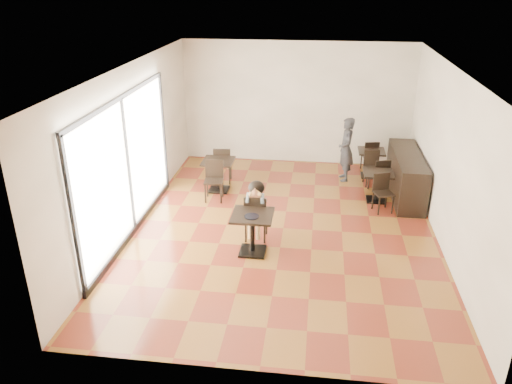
% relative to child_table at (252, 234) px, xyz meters
% --- Properties ---
extents(floor, '(6.00, 8.00, 0.01)m').
position_rel_child_table_xyz_m(floor, '(0.49, 1.02, -0.39)').
color(floor, brown).
rests_on(floor, ground).
extents(ceiling, '(6.00, 8.00, 0.01)m').
position_rel_child_table_xyz_m(ceiling, '(0.49, 1.02, 2.81)').
color(ceiling, silver).
rests_on(ceiling, floor).
extents(wall_back, '(6.00, 0.01, 3.20)m').
position_rel_child_table_xyz_m(wall_back, '(0.49, 5.02, 1.21)').
color(wall_back, white).
rests_on(wall_back, floor).
extents(wall_front, '(6.00, 0.01, 3.20)m').
position_rel_child_table_xyz_m(wall_front, '(0.49, -2.98, 1.21)').
color(wall_front, white).
rests_on(wall_front, floor).
extents(wall_left, '(0.01, 8.00, 3.20)m').
position_rel_child_table_xyz_m(wall_left, '(-2.51, 1.02, 1.21)').
color(wall_left, white).
rests_on(wall_left, floor).
extents(wall_right, '(0.01, 8.00, 3.20)m').
position_rel_child_table_xyz_m(wall_right, '(3.49, 1.02, 1.21)').
color(wall_right, white).
rests_on(wall_right, floor).
extents(storefront_window, '(0.04, 4.50, 2.60)m').
position_rel_child_table_xyz_m(storefront_window, '(-2.48, 0.52, 1.01)').
color(storefront_window, white).
rests_on(storefront_window, floor).
extents(child_table, '(0.74, 0.74, 0.78)m').
position_rel_child_table_xyz_m(child_table, '(0.00, 0.00, 0.00)').
color(child_table, black).
rests_on(child_table, floor).
extents(child_chair, '(0.42, 0.42, 0.94)m').
position_rel_child_table_xyz_m(child_chair, '(0.00, 0.55, 0.08)').
color(child_chair, black).
rests_on(child_chair, floor).
extents(child, '(0.42, 0.59, 1.18)m').
position_rel_child_table_xyz_m(child, '(0.00, 0.55, 0.20)').
color(child, slate).
rests_on(child, child_chair).
extents(plate, '(0.26, 0.26, 0.02)m').
position_rel_child_table_xyz_m(plate, '(0.00, -0.10, 0.40)').
color(plate, black).
rests_on(plate, child_table).
extents(pizza_slice, '(0.27, 0.21, 0.06)m').
position_rel_child_table_xyz_m(pizza_slice, '(0.00, 0.36, 0.63)').
color(pizza_slice, tan).
rests_on(pizza_slice, child).
extents(adult_patron, '(0.47, 0.63, 1.58)m').
position_rel_child_table_xyz_m(adult_patron, '(1.79, 3.82, 0.40)').
color(adult_patron, '#323237').
rests_on(adult_patron, floor).
extents(cafe_table_mid, '(0.83, 0.83, 0.69)m').
position_rel_child_table_xyz_m(cafe_table_mid, '(2.47, 2.64, -0.05)').
color(cafe_table_mid, black).
rests_on(cafe_table_mid, floor).
extents(cafe_table_left, '(0.77, 0.77, 0.76)m').
position_rel_child_table_xyz_m(cafe_table_left, '(-1.18, 2.76, -0.01)').
color(cafe_table_left, black).
rests_on(cafe_table_left, floor).
extents(cafe_table_back, '(0.75, 0.75, 0.69)m').
position_rel_child_table_xyz_m(cafe_table_back, '(2.44, 4.12, -0.05)').
color(cafe_table_back, black).
rests_on(cafe_table_back, floor).
extents(chair_mid_a, '(0.48, 0.48, 0.83)m').
position_rel_child_table_xyz_m(chair_mid_a, '(2.55, 3.19, 0.02)').
color(chair_mid_a, black).
rests_on(chair_mid_a, floor).
extents(chair_mid_b, '(0.48, 0.48, 0.83)m').
position_rel_child_table_xyz_m(chair_mid_b, '(2.55, 2.09, 0.02)').
color(chair_mid_b, black).
rests_on(chair_mid_b, floor).
extents(chair_left_a, '(0.44, 0.44, 0.91)m').
position_rel_child_table_xyz_m(chair_left_a, '(-1.18, 3.31, 0.06)').
color(chair_left_a, black).
rests_on(chair_left_a, floor).
extents(chair_left_b, '(0.44, 0.44, 0.91)m').
position_rel_child_table_xyz_m(chair_left_b, '(-1.18, 2.21, 0.06)').
color(chair_left_b, black).
rests_on(chair_left_b, floor).
extents(chair_back_a, '(0.43, 0.43, 0.83)m').
position_rel_child_table_xyz_m(chair_back_a, '(2.44, 4.52, 0.02)').
color(chair_back_a, black).
rests_on(chair_back_a, floor).
extents(chair_back_b, '(0.43, 0.43, 0.83)m').
position_rel_child_table_xyz_m(chair_back_b, '(2.44, 3.57, 0.02)').
color(chair_back_b, black).
rests_on(chair_back_b, floor).
extents(service_counter, '(0.60, 2.40, 1.00)m').
position_rel_child_table_xyz_m(service_counter, '(3.14, 3.02, 0.11)').
color(service_counter, black).
rests_on(service_counter, floor).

